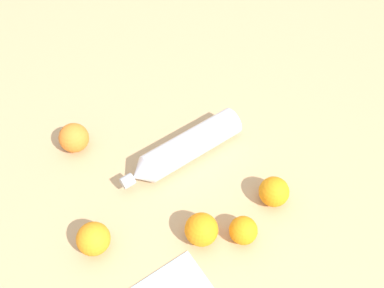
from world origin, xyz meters
name	(u,v)px	position (x,y,z in m)	size (l,w,h in m)	color
ground_plane	(199,168)	(0.00, 0.00, 0.00)	(2.40, 2.40, 0.00)	tan
water_bottle	(185,148)	(0.05, -0.01, 0.03)	(0.15, 0.32, 0.07)	silver
orange_0	(274,192)	(-0.18, -0.04, 0.03)	(0.07, 0.07, 0.07)	orange
orange_1	(74,138)	(0.28, 0.14, 0.04)	(0.07, 0.07, 0.07)	orange
orange_2	(243,230)	(-0.18, 0.08, 0.03)	(0.06, 0.06, 0.06)	orange
orange_3	(201,230)	(-0.11, 0.14, 0.04)	(0.07, 0.07, 0.07)	orange
orange_4	(93,239)	(0.05, 0.29, 0.04)	(0.07, 0.07, 0.07)	orange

